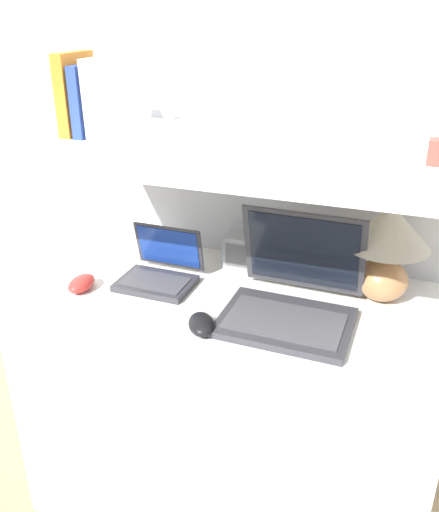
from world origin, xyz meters
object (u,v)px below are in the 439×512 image
Objects in this scene: laptop_small at (160,271)px; book_blue at (90,100)px; laptop_large at (292,297)px; router_box at (246,251)px; computer_mouse at (201,324)px; table_lamp at (387,241)px; book_white at (100,97)px; book_orange at (76,94)px; second_mouse at (82,283)px.

laptop_small is 1.15× the size of book_blue.
router_box is (-0.22, 0.26, -0.00)m from laptop_large.
router_box is (-0.01, 0.42, 0.03)m from computer_mouse.
table_lamp is 0.32m from laptop_large.
router_box is at bearing 91.34° from computer_mouse.
book_white reaches higher than laptop_small.
computer_mouse is at bearing -26.88° from book_orange.
book_white is (-0.61, 0.08, 0.49)m from laptop_large.
second_mouse is (-0.86, -0.26, -0.16)m from table_lamp.
laptop_large is 0.79m from book_white.
laptop_large reaches higher than second_mouse.
computer_mouse is 0.76m from book_orange.
laptop_small is at bearing -6.07° from book_orange.
book_blue reaches higher than second_mouse.
book_white is (0.02, 0.16, 0.53)m from second_mouse.
table_lamp is at bearing 16.84° from second_mouse.
laptop_small reaches higher than computer_mouse.
router_box is 0.71m from book_orange.
table_lamp reaches higher than laptop_small.
table_lamp is at bearing 7.11° from book_white.
router_box is at bearing 42.36° from laptop_small.
second_mouse is at bearing -86.46° from book_blue.
laptop_large is 1.57× the size of laptop_small.
computer_mouse is 0.71m from book_white.
computer_mouse is 0.44m from second_mouse.
book_white is (0.03, 0.00, 0.01)m from book_blue.
computer_mouse and second_mouse have the same top height.
router_box reaches higher than second_mouse.
book_white is at bearing 148.83° from computer_mouse.
laptop_small is at bearing -168.69° from table_lamp.
book_orange is (-0.69, 0.08, 0.50)m from laptop_large.
book_white is at bearing 0.00° from book_orange.
second_mouse is at bearing -173.47° from laptop_large.
table_lamp is at bearing 6.50° from book_orange.
table_lamp is at bearing -8.64° from router_box.
book_blue reaches higher than laptop_small.
laptop_small is 0.58m from book_orange.
book_white is (-0.18, 0.03, 0.52)m from laptop_small.
laptop_large is at bearing 6.53° from second_mouse.
table_lamp is 0.58m from computer_mouse.
book_blue is (0.04, 0.00, -0.02)m from book_orange.
computer_mouse is at bearing -29.14° from book_blue.
second_mouse is at bearing -71.10° from book_orange.
laptop_small is at bearing 32.44° from second_mouse.
book_orange reaches higher than laptop_small.
laptop_large is at bearing -49.85° from router_box.
second_mouse is at bearing -99.03° from book_white.
table_lamp is 0.92m from book_white.
book_orange is 0.08m from book_white.
laptop_small is at bearing -137.64° from router_box.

